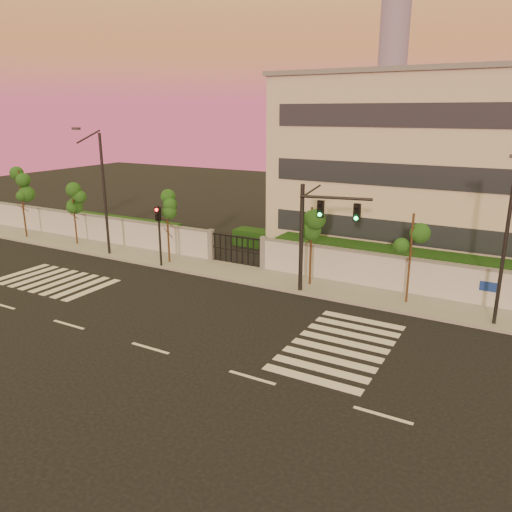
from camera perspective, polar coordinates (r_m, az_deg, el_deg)
name	(u,v)px	position (r m, az deg, el deg)	size (l,w,h in m)	color
ground	(150,348)	(22.08, -11.99, -10.29)	(120.00, 120.00, 0.00)	black
sidewalk	(266,278)	(30.06, 1.19, -2.52)	(60.00, 3.00, 0.15)	gray
perimeter_wall	(279,256)	(30.99, 2.68, -0.03)	(60.00, 0.36, 2.20)	silver
hedge_row	(312,252)	(33.03, 6.45, 0.46)	(41.00, 4.25, 1.80)	#14350F
institutional_building	(464,166)	(37.06, 22.67, 9.45)	(24.40, 12.40, 12.25)	beige
distant_skyscraper	(396,11)	(309.34, 15.71, 25.35)	(16.00, 16.00, 118.00)	slate
road_markings	(176,312)	(25.61, -9.16, -6.29)	(57.00, 7.62, 0.02)	silver
street_tree_a	(21,189)	(43.02, -25.27, 6.97)	(1.60, 1.28, 5.39)	#382314
street_tree_b	(73,200)	(39.25, -20.16, 6.00)	(1.50, 1.20, 4.68)	#382314
street_tree_c	(167,211)	(32.63, -10.08, 5.05)	(1.61, 1.28, 4.82)	#382314
street_tree_d	(312,229)	(28.06, 6.41, 3.12)	(1.61, 1.28, 4.64)	#382314
street_tree_e	(412,238)	(26.32, 17.42, 1.92)	(1.38, 1.10, 4.85)	#382314
traffic_signal_main	(315,227)	(26.64, 6.73, 3.32)	(3.81, 0.91, 6.06)	black
traffic_signal_secondary	(159,229)	(32.19, -11.02, 3.10)	(0.32, 0.32, 4.08)	black
streetlight_west	(102,188)	(35.42, -17.19, 7.40)	(0.52, 2.11, 8.77)	black
streetlight_east	(506,237)	(24.74, 26.67, 1.96)	(0.48, 1.94, 8.07)	black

